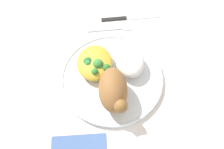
{
  "coord_description": "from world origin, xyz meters",
  "views": [
    {
      "loc": [
        0.29,
        -0.01,
        0.56
      ],
      "look_at": [
        0.0,
        0.0,
        0.02
      ],
      "focal_mm": 36.73,
      "sensor_mm": 36.0,
      "label": 1
    }
  ],
  "objects_px": {
    "plate": "(112,77)",
    "knife": "(126,18)",
    "roasted_chicken": "(115,90)",
    "fork": "(113,29)",
    "rice_pile": "(130,62)",
    "mac_cheese_with_broccoli": "(95,63)"
  },
  "relations": [
    {
      "from": "roasted_chicken",
      "to": "rice_pile",
      "type": "relative_size",
      "value": 1.33
    },
    {
      "from": "plate",
      "to": "knife",
      "type": "bearing_deg",
      "value": 166.19
    },
    {
      "from": "plate",
      "to": "roasted_chicken",
      "type": "xyz_separation_m",
      "value": [
        0.06,
        0.01,
        0.05
      ]
    },
    {
      "from": "knife",
      "to": "fork",
      "type": "bearing_deg",
      "value": -45.25
    },
    {
      "from": "mac_cheese_with_broccoli",
      "to": "knife",
      "type": "bearing_deg",
      "value": 151.64
    },
    {
      "from": "roasted_chicken",
      "to": "mac_cheese_with_broccoli",
      "type": "height_order",
      "value": "roasted_chicken"
    },
    {
      "from": "roasted_chicken",
      "to": "fork",
      "type": "height_order",
      "value": "roasted_chicken"
    },
    {
      "from": "plate",
      "to": "rice_pile",
      "type": "relative_size",
      "value": 2.99
    },
    {
      "from": "roasted_chicken",
      "to": "knife",
      "type": "bearing_deg",
      "value": 170.13
    },
    {
      "from": "mac_cheese_with_broccoli",
      "to": "knife",
      "type": "relative_size",
      "value": 0.59
    },
    {
      "from": "rice_pile",
      "to": "mac_cheese_with_broccoli",
      "type": "relative_size",
      "value": 0.83
    },
    {
      "from": "roasted_chicken",
      "to": "fork",
      "type": "bearing_deg",
      "value": 178.74
    },
    {
      "from": "rice_pile",
      "to": "fork",
      "type": "relative_size",
      "value": 0.65
    },
    {
      "from": "rice_pile",
      "to": "fork",
      "type": "bearing_deg",
      "value": -164.69
    },
    {
      "from": "plate",
      "to": "rice_pile",
      "type": "distance_m",
      "value": 0.06
    },
    {
      "from": "plate",
      "to": "fork",
      "type": "height_order",
      "value": "plate"
    },
    {
      "from": "mac_cheese_with_broccoli",
      "to": "knife",
      "type": "height_order",
      "value": "mac_cheese_with_broccoli"
    },
    {
      "from": "rice_pile",
      "to": "fork",
      "type": "height_order",
      "value": "rice_pile"
    },
    {
      "from": "plate",
      "to": "roasted_chicken",
      "type": "distance_m",
      "value": 0.08
    },
    {
      "from": "rice_pile",
      "to": "knife",
      "type": "bearing_deg",
      "value": 178.95
    },
    {
      "from": "knife",
      "to": "roasted_chicken",
      "type": "bearing_deg",
      "value": -9.87
    },
    {
      "from": "plate",
      "to": "rice_pile",
      "type": "bearing_deg",
      "value": 120.56
    }
  ]
}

